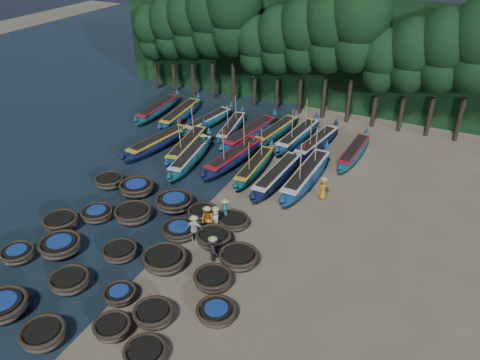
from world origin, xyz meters
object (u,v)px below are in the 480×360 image
at_px(long_boat_17, 354,152).
at_px(coracle_13, 164,260).
at_px(fisherman_6, 323,188).
at_px(long_boat_11, 208,121).
at_px(coracle_12, 120,252).
at_px(long_boat_9, 158,109).
at_px(coracle_1, 3,306).
at_px(long_boat_4, 191,156).
at_px(coracle_2, 43,335).
at_px(coracle_11, 60,246).
at_px(coracle_7, 120,294).
at_px(long_boat_10, 180,114).
at_px(long_boat_16, 316,143).
at_px(coracle_19, 239,257).
at_px(fisherman_3, 213,248).
at_px(long_boat_2, 158,142).
at_px(long_boat_5, 234,157).
at_px(coracle_15, 97,213).
at_px(fisherman_2, 207,220).
at_px(coracle_5, 18,254).
at_px(coracle_23, 203,213).
at_px(long_boat_13, 250,133).
at_px(fisherman_4, 194,228).
at_px(coracle_17, 179,230).
at_px(fisherman_5, 204,143).
at_px(long_boat_6, 255,167).
at_px(coracle_4, 145,353).
at_px(fisherman_1, 225,210).
at_px(long_boat_15, 298,136).
at_px(coracle_16, 133,214).
at_px(coracle_22, 174,202).
at_px(coracle_8, 154,314).
at_px(long_boat_8, 306,175).
at_px(coracle_14, 213,279).
at_px(long_boat_14, 276,131).
at_px(coracle_20, 109,181).
at_px(long_boat_7, 277,175).
at_px(coracle_10, 61,222).
at_px(coracle_21, 137,188).
at_px(long_boat_12, 231,128).
at_px(coracle_18, 214,238).
at_px(coracle_3, 112,328).

bearing_deg(long_boat_17, coracle_13, -106.43).
bearing_deg(fisherman_6, long_boat_11, -98.63).
relative_size(coracle_12, long_boat_9, 0.25).
xyz_separation_m(coracle_1, long_boat_4, (0.15, 17.16, 0.07)).
height_order(coracle_2, coracle_11, coracle_11).
bearing_deg(coracle_7, long_boat_10, 114.40).
bearing_deg(fisherman_6, long_boat_16, -138.34).
bearing_deg(coracle_19, coracle_1, -136.42).
height_order(long_boat_17, fisherman_3, fisherman_3).
bearing_deg(long_boat_2, long_boat_5, 11.94).
distance_m(coracle_15, fisherman_2, 7.19).
height_order(coracle_5, coracle_23, coracle_23).
relative_size(long_boat_13, fisherman_4, 4.45).
xyz_separation_m(coracle_13, coracle_17, (-0.74, 2.68, -0.07)).
distance_m(coracle_23, fisherman_5, 9.26).
distance_m(coracle_23, fisherman_2, 1.53).
distance_m(long_boat_6, fisherman_2, 7.98).
xyz_separation_m(coracle_4, long_boat_2, (-11.15, 17.38, 0.17)).
bearing_deg(fisherman_1, long_boat_4, 166.79).
relative_size(coracle_5, long_boat_15, 0.29).
relative_size(coracle_1, coracle_16, 0.90).
bearing_deg(coracle_22, coracle_4, -63.50).
distance_m(coracle_17, long_boat_16, 15.17).
height_order(coracle_8, coracle_22, coracle_22).
xyz_separation_m(long_boat_5, long_boat_10, (-8.22, 5.52, -0.01)).
bearing_deg(long_boat_8, coracle_17, -115.10).
height_order(long_boat_9, fisherman_2, fisherman_2).
xyz_separation_m(coracle_4, coracle_16, (-6.84, 8.29, 0.09)).
xyz_separation_m(coracle_2, long_boat_4, (-2.87, 17.60, 0.08)).
bearing_deg(long_boat_8, long_boat_16, 102.28).
distance_m(coracle_14, long_boat_9, 24.09).
xyz_separation_m(fisherman_2, fisherman_4, (-0.26, -1.08, -0.01)).
xyz_separation_m(coracle_1, long_boat_6, (5.17, 17.84, 0.02)).
xyz_separation_m(long_boat_14, fisherman_2, (1.42, -14.47, 0.44)).
height_order(coracle_16, coracle_23, coracle_16).
height_order(coracle_20, long_boat_2, long_boat_2).
distance_m(coracle_15, long_boat_14, 17.11).
bearing_deg(coracle_17, coracle_1, -115.89).
bearing_deg(long_boat_7, coracle_10, -128.24).
distance_m(coracle_23, long_boat_9, 18.09).
bearing_deg(long_boat_13, long_boat_16, 15.86).
relative_size(coracle_21, long_boat_14, 0.32).
distance_m(long_boat_7, long_boat_12, 9.02).
height_order(long_boat_15, fisherman_6, long_boat_15).
xyz_separation_m(coracle_21, fisherman_5, (1.06, 7.38, 0.34)).
height_order(coracle_7, long_boat_15, long_boat_15).
distance_m(long_boat_4, long_boat_17, 12.58).
height_order(coracle_7, coracle_18, coracle_18).
xyz_separation_m(coracle_3, coracle_22, (-3.09, 10.03, 0.07)).
bearing_deg(coracle_2, fisherman_5, 98.20).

